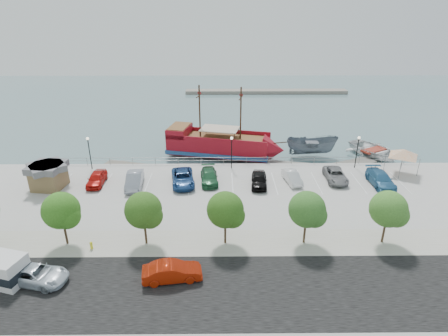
{
  "coord_description": "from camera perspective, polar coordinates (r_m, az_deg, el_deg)",
  "views": [
    {
      "loc": [
        -1.36,
        -37.77,
        19.55
      ],
      "look_at": [
        -1.0,
        2.0,
        2.0
      ],
      "focal_mm": 30.0,
      "sensor_mm": 36.0,
      "label": 1
    }
  ],
  "objects": [
    {
      "name": "lamp_post_mid",
      "position": [
        47.3,
        1.16,
        3.25
      ],
      "size": [
        0.36,
        0.36,
        4.28
      ],
      "color": "black",
      "rests_on": "land_slab"
    },
    {
      "name": "parked_car_a",
      "position": [
        46.3,
        -18.83,
        -1.52
      ],
      "size": [
        1.87,
        4.4,
        1.48
      ],
      "primitive_type": "imported",
      "rotation": [
        0.0,
        0.0,
        0.03
      ],
      "color": "#B9130D",
      "rests_on": "land_slab"
    },
    {
      "name": "ground",
      "position": [
        43.02,
        1.36,
        -4.73
      ],
      "size": [
        160.0,
        160.0,
        0.0
      ],
      "primitive_type": "plane",
      "color": "slate"
    },
    {
      "name": "parked_car_g",
      "position": [
        46.73,
        16.63,
        -1.07
      ],
      "size": [
        2.38,
        4.94,
        1.36
      ],
      "primitive_type": "imported",
      "rotation": [
        0.0,
        0.0,
        -0.03
      ],
      "color": "gray",
      "rests_on": "land_slab"
    },
    {
      "name": "parked_car_e",
      "position": [
        43.69,
        5.37,
        -1.78
      ],
      "size": [
        2.16,
        4.58,
        1.52
      ],
      "primitive_type": "imported",
      "rotation": [
        0.0,
        0.0,
        -0.08
      ],
      "color": "black",
      "rests_on": "land_slab"
    },
    {
      "name": "lamp_post_left",
      "position": [
        50.12,
        -19.9,
        2.99
      ],
      "size": [
        0.36,
        0.36,
        4.28
      ],
      "color": "black",
      "rests_on": "land_slab"
    },
    {
      "name": "parked_car_h",
      "position": [
        47.23,
        22.77,
        -1.59
      ],
      "size": [
        2.27,
        5.4,
        1.56
      ],
      "primitive_type": "imported",
      "rotation": [
        0.0,
        0.0,
        0.02
      ],
      "color": "#2C6590",
      "rests_on": "land_slab"
    },
    {
      "name": "tree_b",
      "position": [
        34.83,
        -23.38,
        -6.16
      ],
      "size": [
        3.3,
        3.2,
        5.0
      ],
      "color": "#473321",
      "rests_on": "sidewalk"
    },
    {
      "name": "parked_car_c",
      "position": [
        44.14,
        -6.29,
        -1.53
      ],
      "size": [
        3.29,
        5.78,
        1.52
      ],
      "primitive_type": "imported",
      "rotation": [
        0.0,
        0.0,
        0.15
      ],
      "color": "navy",
      "rests_on": "land_slab"
    },
    {
      "name": "street_sedan",
      "position": [
        29.93,
        -7.91,
        -15.37
      ],
      "size": [
        4.73,
        2.24,
        1.5
      ],
      "primitive_type": "imported",
      "rotation": [
        0.0,
        0.0,
        1.72
      ],
      "color": "#A41F08",
      "rests_on": "street"
    },
    {
      "name": "pirate_ship",
      "position": [
        53.89,
        0.44,
        3.45
      ],
      "size": [
        17.37,
        8.28,
        10.76
      ],
      "rotation": [
        0.0,
        0.0,
        -0.23
      ],
      "color": "maroon",
      "rests_on": "ground"
    },
    {
      "name": "dock_east",
      "position": [
        54.14,
        18.58,
        0.45
      ],
      "size": [
        7.96,
        5.2,
        0.44
      ],
      "primitive_type": "cube",
      "rotation": [
        0.0,
        0.0,
        0.42
      ],
      "color": "#66635C",
      "rests_on": "ground"
    },
    {
      "name": "dock_west",
      "position": [
        52.73,
        -14.36,
        0.32
      ],
      "size": [
        6.98,
        3.72,
        0.38
      ],
      "primitive_type": "cube",
      "rotation": [
        0.0,
        0.0,
        -0.28
      ],
      "color": "#686257",
      "rests_on": "ground"
    },
    {
      "name": "patrol_boat",
      "position": [
        55.65,
        13.21,
        3.05
      ],
      "size": [
        7.45,
        3.1,
        2.84
      ],
      "primitive_type": "imported",
      "rotation": [
        0.0,
        0.0,
        1.52
      ],
      "color": "slate",
      "rests_on": "ground"
    },
    {
      "name": "street_van",
      "position": [
        32.79,
        -26.74,
        -14.31
      ],
      "size": [
        5.26,
        3.23,
        1.36
      ],
      "primitive_type": "imported",
      "rotation": [
        0.0,
        0.0,
        1.36
      ],
      "color": "silver",
      "rests_on": "street"
    },
    {
      "name": "fire_hydrant",
      "position": [
        34.93,
        -19.57,
        -11.01
      ],
      "size": [
        0.26,
        0.26,
        0.74
      ],
      "rotation": [
        0.0,
        0.0,
        -0.1
      ],
      "color": "yellow",
      "rests_on": "sidewalk"
    },
    {
      "name": "tree_d",
      "position": [
        32.11,
        0.46,
        -6.59
      ],
      "size": [
        3.3,
        3.2,
        5.0
      ],
      "color": "#473321",
      "rests_on": "sidewalk"
    },
    {
      "name": "far_shore",
      "position": [
        95.61,
        6.45,
        11.5
      ],
      "size": [
        40.0,
        3.0,
        0.8
      ],
      "primitive_type": "cube",
      "color": "gray",
      "rests_on": "ground"
    },
    {
      "name": "lamp_post_right",
      "position": [
        50.36,
        19.71,
        3.12
      ],
      "size": [
        0.36,
        0.36,
        4.28
      ],
      "color": "black",
      "rests_on": "land_slab"
    },
    {
      "name": "sidewalk",
      "position": [
        33.98,
        1.9,
        -11.3
      ],
      "size": [
        100.0,
        4.0,
        0.05
      ],
      "primitive_type": "cube",
      "color": "#A09B88",
      "rests_on": "land_slab"
    },
    {
      "name": "tree_f",
      "position": [
        35.23,
        24.0,
        -5.92
      ],
      "size": [
        3.3,
        3.2,
        5.0
      ],
      "color": "#473321",
      "rests_on": "sidewalk"
    },
    {
      "name": "canopy_tent",
      "position": [
        50.9,
        25.81,
        2.6
      ],
      "size": [
        5.43,
        5.43,
        3.65
      ],
      "rotation": [
        0.0,
        0.0,
        0.28
      ],
      "color": "slate",
      "rests_on": "land_slab"
    },
    {
      "name": "street",
      "position": [
        29.28,
        2.39,
        -18.07
      ],
      "size": [
        100.0,
        8.0,
        0.04
      ],
      "primitive_type": "cube",
      "color": "black",
      "rests_on": "land_slab"
    },
    {
      "name": "speedboat",
      "position": [
        58.48,
        21.87,
        2.33
      ],
      "size": [
        8.91,
        9.82,
        1.67
      ],
      "primitive_type": "imported",
      "rotation": [
        0.0,
        0.0,
        0.5
      ],
      "color": "silver",
      "rests_on": "ground"
    },
    {
      "name": "shed",
      "position": [
        47.18,
        -25.21,
        -1.0
      ],
      "size": [
        3.99,
        3.99,
        2.94
      ],
      "rotation": [
        0.0,
        0.0,
        -0.13
      ],
      "color": "brown",
      "rests_on": "land_slab"
    },
    {
      "name": "tree_c",
      "position": [
        32.76,
        -11.96,
        -6.51
      ],
      "size": [
        3.3,
        3.2,
        5.0
      ],
      "color": "#473321",
      "rests_on": "sidewalk"
    },
    {
      "name": "parked_car_f",
      "position": [
        45.06,
        10.34,
        -1.37
      ],
      "size": [
        2.1,
        4.25,
        1.34
      ],
      "primitive_type": "imported",
      "rotation": [
        0.0,
        0.0,
        0.17
      ],
      "color": "silver",
      "rests_on": "land_slab"
    },
    {
      "name": "dock_mid",
      "position": [
        51.86,
        8.8,
        0.43
      ],
      "size": [
        7.89,
        3.77,
        0.43
      ],
      "primitive_type": "cube",
      "rotation": [
        0.0,
        0.0,
        -0.22
      ],
      "color": "slate",
      "rests_on": "ground"
    },
    {
      "name": "parked_car_b",
      "position": [
        44.47,
        -13.5,
        -1.81
      ],
      "size": [
        2.16,
        5.09,
        1.63
      ],
      "primitive_type": "imported",
      "rotation": [
        0.0,
        0.0,
        0.09
      ],
      "color": "#8D92A0",
      "rests_on": "land_slab"
    },
    {
      "name": "seawall_railing",
      "position": [
        49.4,
        1.1,
        1.16
      ],
      "size": [
        50.0,
        0.06,
        1.0
      ],
      "color": "gray",
      "rests_on": "land_slab"
    },
    {
      "name": "parked_car_d",
      "position": [
        44.41,
        -2.28,
        -1.32
      ],
      "size": [
        2.36,
        4.98,
        1.4
      ],
      "primitive_type": "imported",
      "rotation": [
        0.0,
        0.0,
        0.08
      ],
      "color": "#1F5531",
      "rests_on": "land_slab"
    },
    {
      "name": "tree_e",
      "position": [
        32.97,
        12.79,
        -6.38
      ],
      "size": [
        3.3,
        3.2,
        5.0
      ],
      "color": "#473321",
      "rests_on": "sidewalk"
    }
  ]
}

